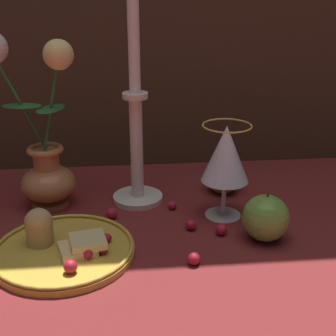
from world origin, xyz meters
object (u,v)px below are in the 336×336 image
object	(u,v)px
wine_glass	(226,157)
candlestick	(136,140)
apple_beside_vase	(223,176)
vase	(41,147)
plate_with_pastries	(62,246)
apple_near_glass	(266,218)

from	to	relation	value
wine_glass	candlestick	distance (m)	0.17
candlestick	apple_beside_vase	distance (m)	0.19
vase	plate_with_pastries	world-z (taller)	vase
vase	apple_beside_vase	distance (m)	0.35
candlestick	apple_beside_vase	xyz separation A→B (m)	(0.17, 0.02, -0.08)
vase	apple_near_glass	xyz separation A→B (m)	(0.37, -0.16, -0.08)
candlestick	apple_near_glass	size ratio (longest dim) A/B	4.23
wine_glass	apple_near_glass	distance (m)	0.12
candlestick	apple_near_glass	world-z (taller)	candlestick
plate_with_pastries	apple_beside_vase	world-z (taller)	apple_beside_vase
vase	wine_glass	distance (m)	0.32
vase	wine_glass	world-z (taller)	vase
vase	wine_glass	xyz separation A→B (m)	(0.32, -0.07, -0.00)
plate_with_pastries	wine_glass	size ratio (longest dim) A/B	1.28
apple_beside_vase	apple_near_glass	distance (m)	0.19
plate_with_pastries	candlestick	bearing A→B (deg)	55.83
apple_near_glass	plate_with_pastries	bearing A→B (deg)	-177.26
wine_glass	vase	bearing A→B (deg)	166.95
plate_with_pastries	apple_beside_vase	distance (m)	0.35
plate_with_pastries	wine_glass	world-z (taller)	wine_glass
vase	candlestick	world-z (taller)	candlestick
plate_with_pastries	wine_glass	distance (m)	0.30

